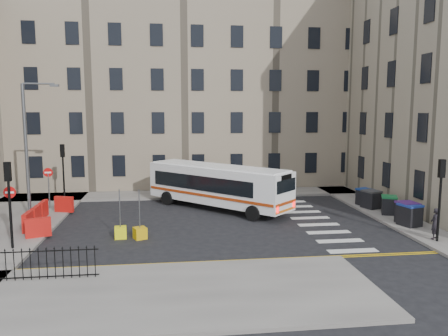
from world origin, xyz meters
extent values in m
plane|color=black|center=(0.00, 0.00, 0.00)|extent=(120.00, 120.00, 0.00)
cube|color=slate|center=(-6.00, 8.60, 0.07)|extent=(36.00, 3.20, 0.15)
cube|color=slate|center=(9.00, 4.00, 0.07)|extent=(2.40, 26.00, 0.15)
cube|color=slate|center=(-14.00, 1.00, 0.07)|extent=(6.00, 22.00, 0.15)
cube|color=slate|center=(-7.00, -10.00, 0.07)|extent=(20.00, 6.00, 0.15)
cube|color=gray|center=(-7.00, 15.50, 8.00)|extent=(38.00, 10.50, 16.00)
cylinder|color=black|center=(8.60, -5.50, 1.75)|extent=(0.12, 0.12, 3.20)
cube|color=black|center=(8.60, -5.50, 3.80)|extent=(0.28, 0.22, 0.90)
cylinder|color=black|center=(-12.00, 6.50, 1.75)|extent=(0.12, 0.12, 3.20)
cube|color=black|center=(-12.00, 6.50, 3.80)|extent=(0.28, 0.22, 0.90)
cylinder|color=black|center=(-12.00, -4.00, 1.75)|extent=(0.12, 0.12, 3.20)
cube|color=black|center=(-12.00, -4.00, 3.80)|extent=(0.28, 0.22, 0.90)
cylinder|color=#595B5E|center=(-13.00, 2.00, 4.15)|extent=(0.20, 0.20, 8.00)
cube|color=#595B5E|center=(-13.00, 2.00, 8.22)|extent=(0.50, 0.22, 0.14)
cylinder|color=#595B5E|center=(-12.50, 4.50, 1.35)|extent=(0.08, 0.08, 2.40)
cube|color=red|center=(-12.50, 4.50, 2.85)|extent=(0.60, 0.04, 0.60)
cylinder|color=#595B5E|center=(-12.50, -2.50, 1.35)|extent=(0.08, 0.08, 2.40)
cube|color=red|center=(-12.50, -2.50, 2.85)|extent=(0.60, 0.04, 0.60)
cube|color=red|center=(-12.20, -1.00, 0.65)|extent=(0.25, 1.25, 1.00)
cube|color=red|center=(-12.20, 0.50, 0.65)|extent=(0.25, 1.25, 1.00)
cube|color=red|center=(-12.20, 2.00, 0.65)|extent=(0.25, 1.25, 1.00)
cube|color=red|center=(-11.30, 3.30, 0.65)|extent=(1.26, 0.66, 1.00)
cube|color=red|center=(-11.30, -2.30, 0.65)|extent=(1.26, 0.66, 1.00)
cube|color=white|center=(-1.42, 3.58, 1.68)|extent=(9.12, 9.19, 2.40)
cube|color=black|center=(-2.61, 3.07, 1.87)|extent=(5.97, 6.04, 0.96)
cube|color=black|center=(-0.89, 4.77, 1.87)|extent=(5.97, 6.04, 0.96)
cube|color=black|center=(-5.13, 7.34, 1.92)|extent=(1.54, 1.52, 1.05)
cube|color=black|center=(2.30, -0.18, 2.16)|extent=(1.54, 1.52, 0.77)
cube|color=#A1330D|center=(-2.28, 2.73, 1.10)|extent=(7.31, 7.39, 0.17)
cube|color=#A1330D|center=(-0.55, 4.43, 1.10)|extent=(7.31, 7.39, 0.17)
cube|color=#FF0C0C|center=(1.62, -0.86, 0.86)|extent=(0.19, 0.18, 0.38)
cube|color=#FF0C0C|center=(2.99, 0.49, 0.86)|extent=(0.19, 0.18, 0.38)
cylinder|color=black|center=(-4.76, 5.26, 0.48)|extent=(0.86, 0.87, 0.96)
cylinder|color=black|center=(-3.06, 6.95, 0.48)|extent=(0.86, 0.87, 0.96)
cylinder|color=black|center=(0.36, 0.08, 0.48)|extent=(0.86, 0.87, 0.96)
cylinder|color=black|center=(2.06, 1.76, 0.48)|extent=(0.86, 0.87, 0.96)
cube|color=black|center=(8.82, -2.55, 0.71)|extent=(1.17, 1.27, 1.12)
cube|color=navy|center=(8.82, -2.55, 1.32)|extent=(1.23, 1.33, 0.12)
cube|color=black|center=(8.89, -2.16, 0.72)|extent=(1.02, 1.16, 1.14)
cube|color=#441B66|center=(8.89, -2.16, 1.35)|extent=(1.07, 1.21, 0.12)
cube|color=black|center=(9.04, 0.20, 0.67)|extent=(1.19, 1.26, 1.04)
cube|color=#176934|center=(9.04, 0.20, 1.25)|extent=(1.25, 1.32, 0.11)
cube|color=black|center=(8.68, 1.91, 0.69)|extent=(1.19, 1.27, 1.08)
cube|color=#323234|center=(8.68, 1.91, 1.29)|extent=(1.25, 1.34, 0.11)
cube|color=black|center=(8.68, 2.83, 0.67)|extent=(1.11, 1.20, 1.03)
cube|color=navy|center=(8.68, 2.83, 1.23)|extent=(1.16, 1.25, 0.11)
imported|color=black|center=(8.67, -5.13, 0.95)|extent=(0.69, 0.63, 1.59)
cube|color=gold|center=(-6.14, -2.75, 0.30)|extent=(0.79, 0.79, 0.60)
cube|color=#F0F00E|center=(-7.15, -2.51, 0.30)|extent=(0.67, 0.67, 0.60)
camera|label=1|loc=(-4.53, -25.05, 6.64)|focal=35.00mm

